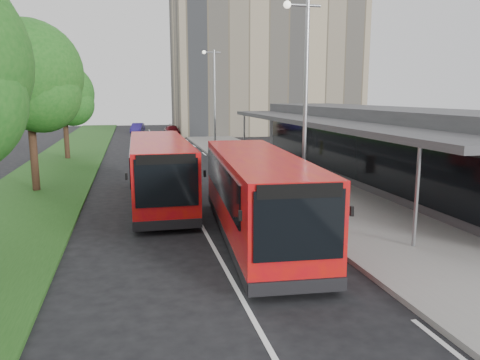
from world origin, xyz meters
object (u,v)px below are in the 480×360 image
at_px(car_near, 172,130).
at_px(bus_main, 257,196).
at_px(bollard, 234,150).
at_px(bus_second, 160,171).
at_px(tree_far, 64,98).
at_px(litter_bin, 275,167).
at_px(car_far, 138,128).
at_px(lamp_post_near, 304,94).
at_px(tree_mid, 28,82).
at_px(lamp_post_far, 214,94).

bearing_deg(car_near, bus_main, -92.26).
bearing_deg(bollard, bus_second, -115.15).
distance_m(tree_far, litter_bin, 17.17).
height_order(bus_main, car_far, bus_main).
distance_m(tree_far, lamp_post_near, 22.07).
relative_size(bus_second, car_near, 2.54).
relative_size(tree_far, bus_second, 0.70).
bearing_deg(tree_far, bus_second, -70.02).
height_order(tree_mid, car_far, tree_mid).
xyz_separation_m(tree_mid, car_far, (5.44, 35.36, -4.69)).
distance_m(lamp_post_near, car_near, 37.15).
distance_m(tree_far, bus_second, 17.18).
xyz_separation_m(lamp_post_far, bollard, (0.89, -3.54, -4.05)).
xyz_separation_m(litter_bin, bollard, (-0.46, 8.57, 0.02)).
bearing_deg(bollard, lamp_post_far, 104.12).
bearing_deg(lamp_post_far, tree_far, -175.13).
xyz_separation_m(bus_main, car_far, (-3.14, 45.13, -0.82)).
relative_size(lamp_post_near, bollard, 7.68).
distance_m(tree_mid, bollard, 15.95).
bearing_deg(lamp_post_near, car_far, 97.64).
xyz_separation_m(tree_mid, lamp_post_far, (11.13, 12.95, -0.59)).
height_order(tree_mid, tree_far, tree_mid).
relative_size(tree_far, lamp_post_far, 0.87).
distance_m(lamp_post_far, car_far, 23.48).
bearing_deg(tree_far, lamp_post_near, -59.71).
relative_size(lamp_post_far, bus_second, 0.81).
relative_size(tree_far, car_far, 1.85).
relative_size(lamp_post_near, car_near, 2.05).
bearing_deg(lamp_post_far, bus_second, -107.63).
distance_m(tree_mid, car_near, 31.55).
bearing_deg(bollard, lamp_post_near, -93.10).
xyz_separation_m(lamp_post_near, car_far, (-5.69, 42.41, -4.10)).
height_order(bus_second, car_near, bus_second).
height_order(lamp_post_near, bus_second, lamp_post_near).
xyz_separation_m(car_near, car_far, (-3.77, 5.53, -0.05)).
xyz_separation_m(tree_mid, bus_main, (8.58, -9.77, -3.87)).
bearing_deg(bollard, bus_main, -100.16).
height_order(lamp_post_near, car_far, lamp_post_near).
relative_size(bus_main, car_near, 2.58).
bearing_deg(car_far, litter_bin, -68.30).
bearing_deg(tree_mid, tree_far, 90.00).
distance_m(bus_main, bollard, 19.50).
distance_m(bus_second, car_near, 33.89).
xyz_separation_m(tree_far, bus_second, (5.78, -15.89, -3.04)).
relative_size(tree_mid, lamp_post_far, 1.03).
bearing_deg(tree_far, bus_main, -68.49).
bearing_deg(car_near, lamp_post_far, -84.86).
relative_size(lamp_post_near, car_far, 2.14).
distance_m(lamp_post_near, bollard, 16.97).
distance_m(lamp_post_near, bus_second, 7.03).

